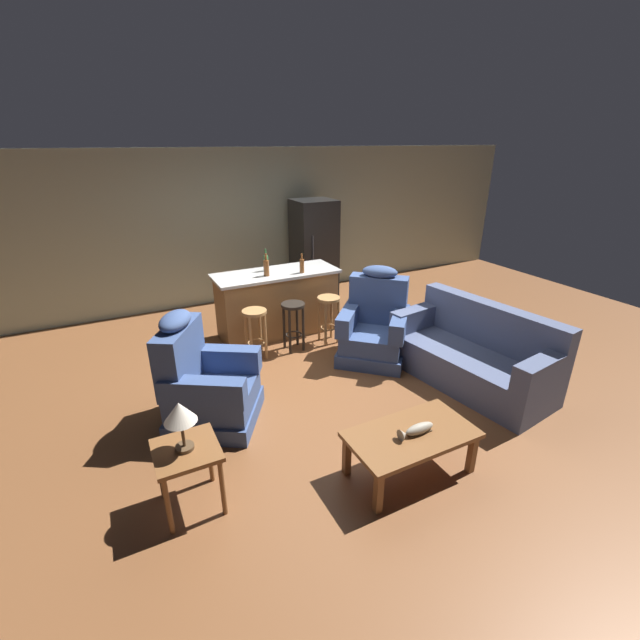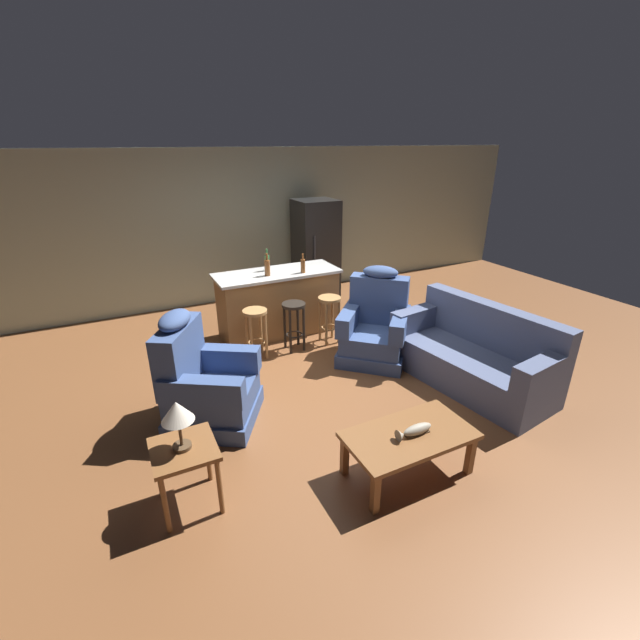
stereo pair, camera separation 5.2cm
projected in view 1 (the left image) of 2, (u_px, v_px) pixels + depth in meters
ground_plane at (319, 371)px, 5.42m from camera, size 12.00×12.00×0.00m
back_wall at (237, 227)px, 7.47m from camera, size 12.00×0.05×2.60m
coffee_table at (411, 438)px, 3.64m from camera, size 1.10×0.60×0.42m
fish_figurine at (416, 430)px, 3.58m from camera, size 0.34×0.10×0.10m
couch at (473, 356)px, 5.08m from camera, size 1.09×2.00×0.94m
recliner_near_lamp at (205, 385)px, 4.32m from camera, size 1.15×1.15×1.20m
recliner_near_island at (374, 327)px, 5.64m from camera, size 1.19×1.19×1.20m
end_table at (187, 459)px, 3.26m from camera, size 0.48×0.48×0.56m
table_lamp at (180, 415)px, 3.10m from camera, size 0.24×0.24×0.41m
kitchen_island at (277, 303)px, 6.34m from camera, size 1.80×0.70×0.95m
bar_stool_left at (255, 325)px, 5.58m from camera, size 0.32×0.32×0.68m
bar_stool_middle at (293, 318)px, 5.81m from camera, size 0.32×0.32×0.68m
bar_stool_right at (329, 311)px, 6.04m from camera, size 0.32×0.32×0.68m
refrigerator at (314, 250)px, 7.67m from camera, size 0.70×0.69×1.76m
bottle_tall_green at (266, 262)px, 6.18m from camera, size 0.07×0.07×0.32m
bottle_short_amber at (266, 267)px, 5.94m from camera, size 0.08×0.08×0.32m
bottle_wine_dark at (302, 266)px, 6.08m from camera, size 0.07×0.07×0.28m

